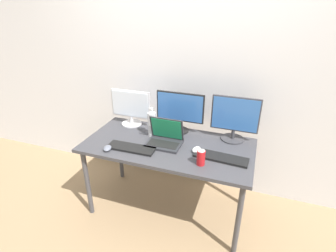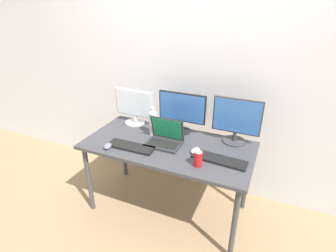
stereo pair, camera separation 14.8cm
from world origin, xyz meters
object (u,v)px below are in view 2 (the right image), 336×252
(work_desk, at_px, (168,151))
(water_bottle, at_px, (153,122))
(soda_can_near_keyboard, at_px, (198,159))
(monitor_center, at_px, (182,110))
(laptop_silver, at_px, (165,138))
(keyboard_aux, at_px, (219,160))
(monitor_right, at_px, (237,120))
(mouse_by_laptop, at_px, (195,151))
(mouse_by_keyboard, at_px, (108,146))
(keyboard_main, at_px, (131,147))
(monitor_left, at_px, (134,106))

(work_desk, height_order, water_bottle, water_bottle)
(work_desk, height_order, soda_can_near_keyboard, soda_can_near_keyboard)
(monitor_center, height_order, water_bottle, monitor_center)
(monitor_center, distance_m, laptop_silver, 0.33)
(keyboard_aux, distance_m, water_bottle, 0.72)
(monitor_center, bearing_deg, work_desk, -93.85)
(monitor_right, height_order, mouse_by_laptop, monitor_right)
(keyboard_aux, relative_size, mouse_by_laptop, 4.39)
(work_desk, xyz_separation_m, mouse_by_keyboard, (-0.46, -0.27, 0.08))
(keyboard_main, bearing_deg, laptop_silver, 36.74)
(monitor_left, bearing_deg, monitor_center, 1.41)
(keyboard_aux, relative_size, mouse_by_keyboard, 4.43)
(monitor_right, height_order, water_bottle, monitor_right)
(soda_can_near_keyboard, bearing_deg, monitor_center, 123.42)
(monitor_center, xyz_separation_m, keyboard_main, (-0.29, -0.47, -0.21))
(mouse_by_laptop, bearing_deg, mouse_by_keyboard, -148.79)
(mouse_by_keyboard, bearing_deg, water_bottle, 41.06)
(keyboard_main, xyz_separation_m, mouse_by_laptop, (0.54, 0.15, 0.01))
(monitor_right, bearing_deg, monitor_left, -179.28)
(soda_can_near_keyboard, bearing_deg, water_bottle, 149.36)
(monitor_right, distance_m, soda_can_near_keyboard, 0.55)
(mouse_by_keyboard, xyz_separation_m, mouse_by_laptop, (0.73, 0.23, 0.00))
(mouse_by_keyboard, bearing_deg, laptop_silver, 17.32)
(laptop_silver, relative_size, keyboard_aux, 0.70)
(laptop_silver, height_order, keyboard_aux, laptop_silver)
(monitor_left, height_order, monitor_center, monitor_center)
(mouse_by_laptop, xyz_separation_m, soda_can_near_keyboard, (0.08, -0.18, 0.04))
(soda_can_near_keyboard, bearing_deg, laptop_silver, 150.33)
(monitor_left, bearing_deg, laptop_silver, -30.09)
(keyboard_aux, relative_size, soda_can_near_keyboard, 3.47)
(monitor_right, height_order, laptop_silver, monitor_right)
(mouse_by_keyboard, height_order, soda_can_near_keyboard, soda_can_near_keyboard)
(keyboard_main, height_order, soda_can_near_keyboard, soda_can_near_keyboard)
(monitor_left, distance_m, keyboard_aux, 1.06)
(monitor_right, height_order, mouse_by_keyboard, monitor_right)
(monitor_right, bearing_deg, work_desk, -151.91)
(keyboard_main, distance_m, water_bottle, 0.33)
(work_desk, xyz_separation_m, keyboard_aux, (0.48, -0.08, 0.08))
(work_desk, bearing_deg, mouse_by_keyboard, -149.19)
(water_bottle, bearing_deg, monitor_left, 151.48)
(monitor_left, height_order, laptop_silver, monitor_left)
(keyboard_aux, bearing_deg, monitor_center, 145.74)
(water_bottle, bearing_deg, work_desk, -28.61)
(monitor_right, bearing_deg, water_bottle, -166.67)
(work_desk, height_order, monitor_right, monitor_right)
(keyboard_aux, bearing_deg, mouse_by_keyboard, -164.73)
(laptop_silver, height_order, keyboard_main, laptop_silver)
(monitor_left, xyz_separation_m, laptop_silver, (0.47, -0.27, -0.13))
(mouse_by_laptop, height_order, water_bottle, water_bottle)
(keyboard_main, relative_size, soda_can_near_keyboard, 3.36)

